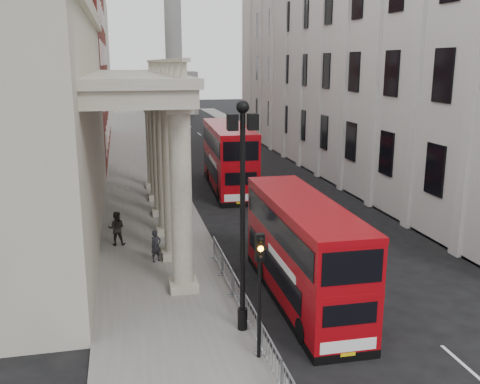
{
  "coord_description": "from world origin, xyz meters",
  "views": [
    {
      "loc": [
        -4.59,
        -13.47,
        9.66
      ],
      "look_at": [
        1.07,
        11.89,
        3.35
      ],
      "focal_mm": 40.0,
      "sensor_mm": 36.0,
      "label": 1
    }
  ],
  "objects_px": {
    "bus_far": "(229,156)",
    "pedestrian_b": "(116,228)",
    "lamp_post_north": "(165,116)",
    "bus_near": "(303,249)",
    "pedestrian_c": "(176,210)",
    "lamp_post_mid": "(186,140)",
    "pedestrian_a": "(156,246)",
    "traffic_light": "(260,273)",
    "lamp_post_south": "(243,203)",
    "monument_column": "(173,28)"
  },
  "relations": [
    {
      "from": "lamp_post_north",
      "to": "bus_near",
      "type": "distance_m",
      "value": 30.14
    },
    {
      "from": "lamp_post_north",
      "to": "bus_near",
      "type": "xyz_separation_m",
      "value": [
        3.0,
        -29.87,
        -2.68
      ]
    },
    {
      "from": "lamp_post_north",
      "to": "pedestrian_a",
      "type": "height_order",
      "value": "lamp_post_north"
    },
    {
      "from": "pedestrian_c",
      "to": "lamp_post_south",
      "type": "bearing_deg",
      "value": -90.62
    },
    {
      "from": "monument_column",
      "to": "traffic_light",
      "type": "bearing_deg",
      "value": -94.13
    },
    {
      "from": "lamp_post_mid",
      "to": "lamp_post_north",
      "type": "relative_size",
      "value": 1.0
    },
    {
      "from": "pedestrian_a",
      "to": "pedestrian_c",
      "type": "height_order",
      "value": "pedestrian_c"
    },
    {
      "from": "lamp_post_south",
      "to": "pedestrian_b",
      "type": "xyz_separation_m",
      "value": [
        -4.5,
        10.57,
        -3.87
      ]
    },
    {
      "from": "monument_column",
      "to": "lamp_post_north",
      "type": "xyz_separation_m",
      "value": [
        -6.6,
        -56.0,
        -11.07
      ]
    },
    {
      "from": "lamp_post_north",
      "to": "traffic_light",
      "type": "height_order",
      "value": "lamp_post_north"
    },
    {
      "from": "monument_column",
      "to": "pedestrian_a",
      "type": "bearing_deg",
      "value": -96.54
    },
    {
      "from": "bus_far",
      "to": "pedestrian_b",
      "type": "relative_size",
      "value": 6.3
    },
    {
      "from": "bus_near",
      "to": "pedestrian_c",
      "type": "relative_size",
      "value": 5.28
    },
    {
      "from": "lamp_post_mid",
      "to": "lamp_post_north",
      "type": "distance_m",
      "value": 16.0
    },
    {
      "from": "lamp_post_mid",
      "to": "pedestrian_b",
      "type": "bearing_deg",
      "value": -129.65
    },
    {
      "from": "bus_near",
      "to": "bus_far",
      "type": "height_order",
      "value": "bus_far"
    },
    {
      "from": "lamp_post_mid",
      "to": "traffic_light",
      "type": "relative_size",
      "value": 1.93
    },
    {
      "from": "lamp_post_south",
      "to": "bus_near",
      "type": "relative_size",
      "value": 0.84
    },
    {
      "from": "bus_far",
      "to": "pedestrian_b",
      "type": "distance_m",
      "value": 14.86
    },
    {
      "from": "traffic_light",
      "to": "pedestrian_c",
      "type": "relative_size",
      "value": 2.29
    },
    {
      "from": "traffic_light",
      "to": "pedestrian_b",
      "type": "distance_m",
      "value": 13.56
    },
    {
      "from": "traffic_light",
      "to": "pedestrian_c",
      "type": "xyz_separation_m",
      "value": [
        -1.12,
        15.4,
        -2.05
      ]
    },
    {
      "from": "lamp_post_north",
      "to": "bus_far",
      "type": "bearing_deg",
      "value": -66.59
    },
    {
      "from": "pedestrian_a",
      "to": "pedestrian_b",
      "type": "height_order",
      "value": "pedestrian_b"
    },
    {
      "from": "pedestrian_b",
      "to": "lamp_post_south",
      "type": "bearing_deg",
      "value": 121.07
    },
    {
      "from": "traffic_light",
      "to": "lamp_post_south",
      "type": "bearing_deg",
      "value": 92.84
    },
    {
      "from": "lamp_post_south",
      "to": "pedestrian_c",
      "type": "distance_m",
      "value": 13.97
    },
    {
      "from": "lamp_post_north",
      "to": "pedestrian_a",
      "type": "relative_size",
      "value": 5.25
    },
    {
      "from": "pedestrian_a",
      "to": "pedestrian_c",
      "type": "relative_size",
      "value": 0.85
    },
    {
      "from": "lamp_post_mid",
      "to": "pedestrian_a",
      "type": "relative_size",
      "value": 5.25
    },
    {
      "from": "bus_near",
      "to": "lamp_post_south",
      "type": "bearing_deg",
      "value": -143.88
    },
    {
      "from": "bus_far",
      "to": "pedestrian_c",
      "type": "bearing_deg",
      "value": -115.66
    },
    {
      "from": "traffic_light",
      "to": "bus_near",
      "type": "xyz_separation_m",
      "value": [
        2.9,
        4.15,
        -0.88
      ]
    },
    {
      "from": "lamp_post_mid",
      "to": "traffic_light",
      "type": "bearing_deg",
      "value": -89.68
    },
    {
      "from": "lamp_post_north",
      "to": "pedestrian_b",
      "type": "height_order",
      "value": "lamp_post_north"
    },
    {
      "from": "pedestrian_a",
      "to": "monument_column",
      "type": "bearing_deg",
      "value": 52.41
    },
    {
      "from": "monument_column",
      "to": "bus_far",
      "type": "xyz_separation_m",
      "value": [
        -2.54,
        -65.37,
        -13.39
      ]
    },
    {
      "from": "lamp_post_south",
      "to": "lamp_post_mid",
      "type": "relative_size",
      "value": 1.0
    },
    {
      "from": "lamp_post_mid",
      "to": "bus_near",
      "type": "xyz_separation_m",
      "value": [
        3.0,
        -13.87,
        -2.68
      ]
    },
    {
      "from": "pedestrian_a",
      "to": "pedestrian_b",
      "type": "relative_size",
      "value": 0.86
    },
    {
      "from": "lamp_post_south",
      "to": "bus_near",
      "type": "bearing_deg",
      "value": 35.32
    },
    {
      "from": "bus_near",
      "to": "lamp_post_mid",
      "type": "bearing_deg",
      "value": 103.01
    },
    {
      "from": "lamp_post_south",
      "to": "pedestrian_a",
      "type": "xyz_separation_m",
      "value": [
        -2.61,
        7.62,
        -4.0
      ]
    },
    {
      "from": "pedestrian_a",
      "to": "bus_far",
      "type": "bearing_deg",
      "value": 34.98
    },
    {
      "from": "bus_near",
      "to": "pedestrian_b",
      "type": "relative_size",
      "value": 5.36
    },
    {
      "from": "lamp_post_mid",
      "to": "bus_near",
      "type": "distance_m",
      "value": 14.44
    },
    {
      "from": "lamp_post_north",
      "to": "bus_far",
      "type": "distance_m",
      "value": 10.47
    },
    {
      "from": "lamp_post_south",
      "to": "pedestrian_c",
      "type": "xyz_separation_m",
      "value": [
        -1.02,
        13.39,
        -3.85
      ]
    },
    {
      "from": "monument_column",
      "to": "pedestrian_b",
      "type": "xyz_separation_m",
      "value": [
        -11.1,
        -77.43,
        -14.94
      ]
    },
    {
      "from": "bus_near",
      "to": "lamp_post_north",
      "type": "bearing_deg",
      "value": 96.54
    }
  ]
}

